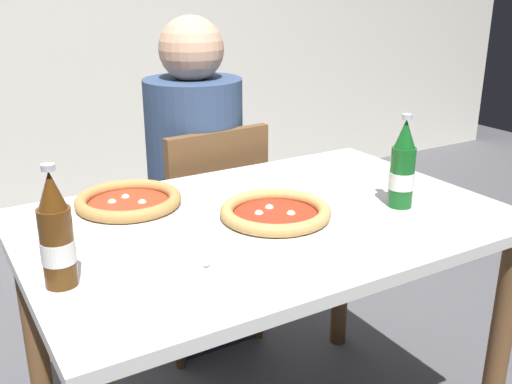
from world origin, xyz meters
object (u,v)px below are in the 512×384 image
chair_behind_table (204,224)px  beer_bottle_left (56,236)px  pizza_marinara_far (129,203)px  dining_table_main (266,257)px  napkin_with_cutlery (167,257)px  pizza_margherita_near (277,214)px  diner_seated (196,194)px  beer_bottle_center (402,169)px

chair_behind_table → beer_bottle_left: (-0.65, -0.71, 0.37)m
chair_behind_table → pizza_marinara_far: (-0.40, -0.39, 0.29)m
pizza_marinara_far → beer_bottle_left: bearing=-127.9°
dining_table_main → pizza_marinara_far: bearing=142.3°
pizza_marinara_far → napkin_with_cutlery: size_ratio=1.35×
pizza_margherita_near → pizza_marinara_far: (-0.29, 0.26, 0.00)m
diner_seated → napkin_with_cutlery: bearing=-119.1°
pizza_margherita_near → beer_bottle_center: beer_bottle_center is taller
pizza_marinara_far → napkin_with_cutlery: bearing=-94.4°
pizza_marinara_far → beer_bottle_center: 0.72m
napkin_with_cutlery → diner_seated: bearing=60.9°
dining_table_main → diner_seated: bearing=80.4°
pizza_margherita_near → napkin_with_cutlery: pizza_margherita_near is taller
pizza_marinara_far → beer_bottle_left: (-0.25, -0.32, 0.08)m
dining_table_main → beer_bottle_left: bearing=-169.5°
diner_seated → beer_bottle_center: 0.86m
pizza_marinara_far → pizza_margherita_near: bearing=-42.5°
chair_behind_table → beer_bottle_center: bearing=103.7°
chair_behind_table → pizza_marinara_far: 0.63m
chair_behind_table → pizza_margherita_near: chair_behind_table is taller
beer_bottle_center → napkin_with_cutlery: beer_bottle_center is taller
diner_seated → pizza_marinara_far: bearing=-131.9°
beer_bottle_center → dining_table_main: bearing=160.9°
chair_behind_table → beer_bottle_left: bearing=44.0°
napkin_with_cutlery → pizza_margherita_near: bearing=9.0°
pizza_margherita_near → beer_bottle_center: (0.34, -0.07, 0.08)m
diner_seated → beer_bottle_center: (0.23, -0.78, 0.27)m
chair_behind_table → beer_bottle_center: beer_bottle_center is taller
beer_bottle_center → beer_bottle_left: bearing=178.7°
pizza_marinara_far → beer_bottle_left: size_ratio=1.19×
pizza_margherita_near → diner_seated: bearing=81.3°
beer_bottle_center → napkin_with_cutlery: bearing=177.8°
dining_table_main → napkin_with_cutlery: (-0.31, -0.09, 0.12)m
chair_behind_table → pizza_margherita_near: bearing=76.7°
beer_bottle_left → napkin_with_cutlery: beer_bottle_left is taller
pizza_marinara_far → napkin_with_cutlery: (-0.02, -0.31, -0.02)m
diner_seated → beer_bottle_left: bearing=-130.3°
chair_behind_table → diner_seated: 0.11m
chair_behind_table → napkin_with_cutlery: chair_behind_table is taller
napkin_with_cutlery → pizza_marinara_far: bearing=85.6°
dining_table_main → napkin_with_cutlery: napkin_with_cutlery is taller
diner_seated → pizza_margherita_near: diner_seated is taller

